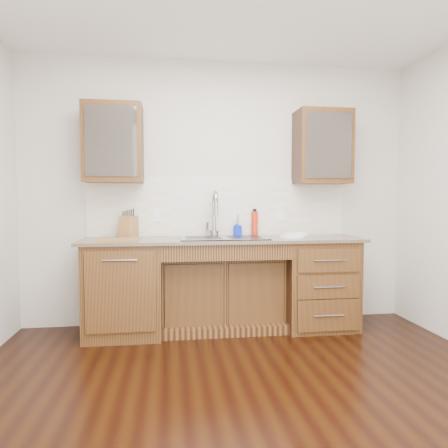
{
  "coord_description": "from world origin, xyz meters",
  "views": [
    {
      "loc": [
        -0.51,
        -2.4,
        1.27
      ],
      "look_at": [
        0.0,
        1.4,
        1.05
      ],
      "focal_mm": 32.0,
      "sensor_mm": 36.0,
      "label": 1
    }
  ],
  "objects": [
    {
      "name": "upper_cabinet_right",
      "position": [
        1.05,
        1.58,
        1.83
      ],
      "size": [
        0.55,
        0.34,
        0.75
      ],
      "primitive_type": "cube",
      "color": "#593014",
      "rests_on": "wall_back"
    },
    {
      "name": "soap_bottle",
      "position": [
        0.18,
        1.67,
        0.99
      ],
      "size": [
        0.08,
        0.08,
        0.16
      ],
      "primitive_type": "imported",
      "rotation": [
        0.0,
        0.0,
        0.09
      ],
      "color": "#0723D8",
      "rests_on": "countertop"
    },
    {
      "name": "cup_left_a",
      "position": [
        -1.16,
        1.58,
        1.78
      ],
      "size": [
        0.14,
        0.14,
        0.1
      ],
      "primitive_type": "imported",
      "rotation": [
        0.0,
        0.0,
        0.07
      ],
      "color": "white",
      "rests_on": "upper_cabinet_left"
    },
    {
      "name": "base_cabinet_left",
      "position": [
        -0.95,
        1.44,
        0.44
      ],
      "size": [
        0.7,
        0.62,
        0.88
      ],
      "primitive_type": "cube",
      "color": "#593014",
      "rests_on": "ground"
    },
    {
      "name": "outlet_right",
      "position": [
        0.65,
        1.73,
        1.12
      ],
      "size": [
        0.08,
        0.01,
        0.12
      ],
      "primitive_type": "cube",
      "color": "white",
      "rests_on": "backsplash"
    },
    {
      "name": "cup_right_b",
      "position": [
        1.14,
        1.58,
        1.77
      ],
      "size": [
        0.11,
        0.11,
        0.09
      ],
      "primitive_type": "imported",
      "rotation": [
        0.0,
        0.0,
        -0.23
      ],
      "color": "white",
      "rests_on": "upper_cabinet_right"
    },
    {
      "name": "upper_cabinet_left",
      "position": [
        -1.05,
        1.58,
        1.83
      ],
      "size": [
        0.55,
        0.34,
        0.75
      ],
      "primitive_type": "cube",
      "color": "#593014",
      "rests_on": "wall_back"
    },
    {
      "name": "base_cabinet_center",
      "position": [
        0.0,
        1.53,
        0.35
      ],
      "size": [
        1.2,
        0.44,
        0.7
      ],
      "primitive_type": "cube",
      "color": "#593014",
      "rests_on": "ground"
    },
    {
      "name": "outlet_left",
      "position": [
        -0.65,
        1.73,
        1.12
      ],
      "size": [
        0.08,
        0.01,
        0.12
      ],
      "primitive_type": "cube",
      "color": "white",
      "rests_on": "backsplash"
    },
    {
      "name": "plate",
      "position": [
        0.68,
        1.4,
        0.92
      ],
      "size": [
        0.3,
        0.3,
        0.01
      ],
      "primitive_type": "cylinder",
      "rotation": [
        0.0,
        0.0,
        -0.16
      ],
      "color": "white",
      "rests_on": "countertop"
    },
    {
      "name": "dish_towel",
      "position": [
        0.73,
        1.44,
        0.94
      ],
      "size": [
        0.22,
        0.19,
        0.03
      ],
      "primitive_type": "cube",
      "rotation": [
        0.0,
        0.0,
        0.29
      ],
      "color": "silver",
      "rests_on": "plate"
    },
    {
      "name": "water_bottle",
      "position": [
        0.36,
        1.69,
        1.04
      ],
      "size": [
        0.09,
        0.09,
        0.25
      ],
      "primitive_type": "cylinder",
      "rotation": [
        0.0,
        0.0,
        -0.39
      ],
      "color": "red",
      "rests_on": "countertop"
    },
    {
      "name": "cup_left_b",
      "position": [
        -0.93,
        1.58,
        1.78
      ],
      "size": [
        0.13,
        0.13,
        0.1
      ],
      "primitive_type": "imported",
      "rotation": [
        0.0,
        0.0,
        0.17
      ],
      "color": "silver",
      "rests_on": "upper_cabinet_left"
    },
    {
      "name": "faucet",
      "position": [
        -0.07,
        1.64,
        1.11
      ],
      "size": [
        0.04,
        0.04,
        0.4
      ],
      "primitive_type": "cylinder",
      "color": "#999993",
      "rests_on": "countertop"
    },
    {
      "name": "wall_back",
      "position": [
        0.0,
        1.8,
        1.35
      ],
      "size": [
        4.0,
        0.1,
        2.7
      ],
      "primitive_type": "cube",
      "color": "beige",
      "rests_on": "ground"
    },
    {
      "name": "filter_tap",
      "position": [
        0.18,
        1.65,
        1.03
      ],
      "size": [
        0.02,
        0.02,
        0.24
      ],
      "primitive_type": "cylinder",
      "color": "#999993",
      "rests_on": "countertop"
    },
    {
      "name": "ground",
      "position": [
        0.0,
        0.0,
        -0.05
      ],
      "size": [
        4.0,
        3.5,
        0.1
      ],
      "primitive_type": "cube",
      "color": "black"
    },
    {
      "name": "sink",
      "position": [
        0.0,
        1.41,
        0.83
      ],
      "size": [
        0.84,
        0.46,
        0.19
      ],
      "primitive_type": "cube",
      "color": "#9E9EA5",
      "rests_on": "countertop"
    },
    {
      "name": "cup_right_a",
      "position": [
        0.9,
        1.58,
        1.77
      ],
      "size": [
        0.16,
        0.16,
        0.09
      ],
      "primitive_type": "imported",
      "rotation": [
        0.0,
        0.0,
        -0.42
      ],
      "color": "white",
      "rests_on": "upper_cabinet_right"
    },
    {
      "name": "base_cabinet_right",
      "position": [
        0.95,
        1.44,
        0.44
      ],
      "size": [
        0.7,
        0.62,
        0.88
      ],
      "primitive_type": "cube",
      "color": "#593014",
      "rests_on": "ground"
    },
    {
      "name": "knife_block",
      "position": [
        -0.92,
        1.62,
        1.02
      ],
      "size": [
        0.18,
        0.22,
        0.21
      ],
      "primitive_type": "cube",
      "rotation": [
        0.0,
        0.0,
        -0.37
      ],
      "color": "brown",
      "rests_on": "countertop"
    },
    {
      "name": "countertop",
      "position": [
        0.0,
        1.43,
        0.9
      ],
      "size": [
        2.7,
        0.65,
        0.03
      ],
      "primitive_type": "cube",
      "color": "#84705B",
      "rests_on": "base_cabinet_left"
    },
    {
      "name": "cutting_board",
      "position": [
        -0.99,
        1.35,
        0.92
      ],
      "size": [
        0.39,
        0.29,
        0.02
      ],
      "primitive_type": "cube",
      "rotation": [
        0.0,
        0.0,
        0.11
      ],
      "color": "olive",
      "rests_on": "countertop"
    },
    {
      "name": "backsplash",
      "position": [
        0.0,
        1.74,
        1.21
      ],
      "size": [
        2.7,
        0.02,
        0.59
      ],
      "primitive_type": "cube",
      "color": "beige",
      "rests_on": "wall_back"
    }
  ]
}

